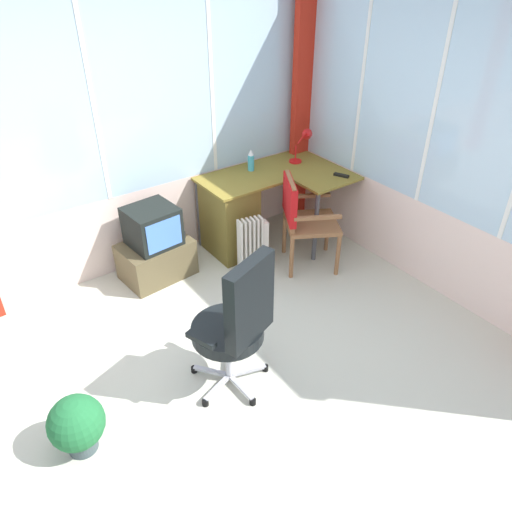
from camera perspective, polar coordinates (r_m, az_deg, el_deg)
The scene contains 13 objects.
ground at distance 3.60m, azimuth -2.37°, elevation -16.90°, with size 5.42×5.02×0.06m, color beige.
north_window_panel at distance 4.41m, azimuth -17.92°, elevation 13.06°, with size 4.42×0.07×2.65m.
east_window_panel at distance 4.22m, azimuth 24.01°, elevation 10.89°, with size 0.07×4.02×2.65m.
curtain_corner at distance 5.31m, azimuth 5.36°, elevation 17.20°, with size 0.24×0.07×2.55m, color red.
desk at distance 4.90m, azimuth -2.37°, elevation 5.04°, with size 1.38×0.98×0.76m.
desk_lamp at distance 5.12m, azimuth 5.76°, elevation 13.18°, with size 0.24×0.20×0.35m.
tv_remote at distance 4.91m, azimuth 9.91°, elevation 9.25°, with size 0.04×0.15×0.02m, color black.
spray_bottle at distance 4.94m, azimuth -0.59°, elevation 11.07°, with size 0.06×0.06×0.22m.
wooden_armchair at distance 4.59m, azimuth 5.08°, elevation 5.15°, with size 0.66×0.65×0.91m.
office_chair at distance 3.25m, azimuth -2.17°, elevation -7.47°, with size 0.63×0.56×1.11m.
tv_on_stand at distance 4.63m, azimuth -11.65°, elevation 1.04°, with size 0.68×0.50×0.72m.
space_heater at distance 4.60m, azimuth -0.34°, elevation 1.27°, with size 0.32×0.22×0.58m.
potted_plant at distance 3.36m, azimuth -20.15°, elevation -17.94°, with size 0.35×0.35×0.42m.
Camera 1 is at (-1.22, -1.96, 2.74)m, focal length 34.33 mm.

